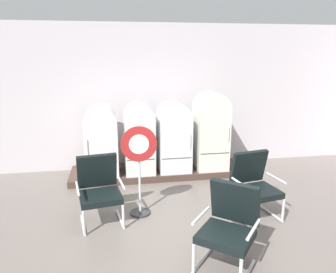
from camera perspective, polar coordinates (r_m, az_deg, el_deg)
ground at (r=4.26m, az=4.19°, el=-21.62°), size 12.00×10.00×0.05m
back_wall at (r=7.11m, az=-2.69°, el=7.03°), size 11.76×0.12×3.09m
display_plinth at (r=6.86m, az=-1.87°, el=-6.13°), size 3.55×0.95×0.13m
refrigerator_0 at (r=6.47m, az=-11.62°, el=-0.32°), size 0.62×0.70×1.38m
refrigerator_1 at (r=6.46m, az=-5.09°, el=0.09°), size 0.59×0.66×1.41m
refrigerator_2 at (r=6.58m, az=1.01°, el=0.35°), size 0.64×0.71×1.41m
refrigerator_3 at (r=6.73m, az=7.54°, el=1.46°), size 0.64×0.69×1.60m
armchair_left at (r=5.00m, az=-12.01°, el=-8.70°), size 0.73×0.75×1.01m
armchair_right at (r=5.23m, az=14.90°, el=-7.83°), size 0.74×0.76×1.01m
armchair_center at (r=4.01m, az=10.72°, el=-14.76°), size 0.88×0.89×1.01m
sign_stand at (r=5.00m, az=-5.05°, el=-5.68°), size 0.55×0.32×1.43m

